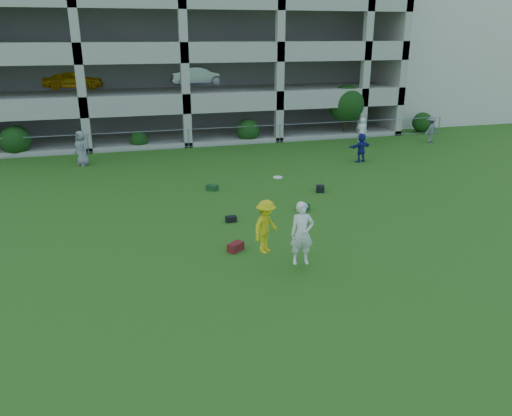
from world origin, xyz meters
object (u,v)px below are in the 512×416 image
object	(u,v)px
stucco_building	(433,55)
bystander_c	(82,148)
parking_garage	(168,44)
bystander_f	(431,129)
crate_d	(320,189)
frisbee_contest	(279,229)
bystander_e	(362,133)
bystander_d	(361,148)

from	to	relation	value
stucco_building	bystander_c	size ratio (longest dim) A/B	8.53
stucco_building	parking_garage	size ratio (longest dim) A/B	0.53
bystander_f	crate_d	size ratio (longest dim) A/B	4.88
bystander_c	bystander_f	bearing A→B (deg)	52.14
bystander_c	bystander_f	distance (m)	21.65
frisbee_contest	parking_garage	bearing A→B (deg)	90.39
frisbee_contest	parking_garage	world-z (taller)	parking_garage
bystander_c	frisbee_contest	bearing A→B (deg)	-15.21
stucco_building	bystander_e	xyz separation A→B (m)	(-12.55, -11.83, -4.06)
stucco_building	parking_garage	xyz separation A→B (m)	(-23.01, -0.30, 1.01)
bystander_c	bystander_e	world-z (taller)	bystander_c
bystander_c	crate_d	xyz separation A→B (m)	(10.54, -8.01, -0.79)
bystander_f	bystander_e	bearing A→B (deg)	-24.61
stucco_building	bystander_c	world-z (taller)	stucco_building
bystander_d	bystander_e	bearing A→B (deg)	-134.49
bystander_e	crate_d	distance (m)	10.08
stucco_building	bystander_f	bearing A→B (deg)	-122.85
bystander_d	bystander_e	xyz separation A→B (m)	(1.74, 3.34, 0.13)
bystander_e	crate_d	xyz separation A→B (m)	(-6.08, -8.00, -0.79)
bystander_e	crate_d	size ratio (longest dim) A/B	5.35
stucco_building	crate_d	bearing A→B (deg)	-133.21
bystander_f	frisbee_contest	distance (m)	21.47
stucco_building	bystander_f	distance (m)	14.47
bystander_d	bystander_f	distance (m)	7.63
crate_d	parking_garage	distance (m)	20.86
stucco_building	frisbee_contest	distance (m)	35.32
stucco_building	bystander_e	distance (m)	17.72
bystander_f	bystander_c	bearing A→B (deg)	-26.27
bystander_f	parking_garage	size ratio (longest dim) A/B	0.06
bystander_d	crate_d	size ratio (longest dim) A/B	4.58
stucco_building	crate_d	distance (m)	27.64
frisbee_contest	parking_garage	distance (m)	26.81
bystander_d	parking_garage	world-z (taller)	parking_garage
stucco_building	bystander_d	xyz separation A→B (m)	(-14.29, -15.18, -4.20)
bystander_c	bystander_f	size ratio (longest dim) A/B	1.10
bystander_e	frisbee_contest	xyz separation A→B (m)	(-10.28, -14.86, 0.35)
bystander_d	frisbee_contest	world-z (taller)	frisbee_contest
stucco_building	bystander_e	size ratio (longest dim) A/B	8.55
bystander_c	bystander_e	xyz separation A→B (m)	(16.62, -0.01, -0.00)
bystander_f	stucco_building	bearing A→B (deg)	-149.56
bystander_e	frisbee_contest	bearing A→B (deg)	109.51
frisbee_contest	bystander_c	bearing A→B (deg)	113.10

